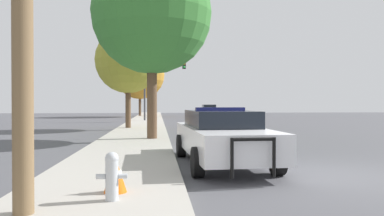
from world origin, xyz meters
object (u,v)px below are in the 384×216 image
(traffic_light, at_px, (161,76))
(tree_sidewalk_near, at_px, (152,14))
(traffic_cone, at_px, (115,174))
(tree_sidewalk_mid, at_px, (128,61))
(tree_sidewalk_far, at_px, (140,75))
(police_car, at_px, (222,135))
(fire_hydrant, at_px, (112,175))
(car_background_distant, at_px, (209,110))

(traffic_light, distance_m, tree_sidewalk_near, 17.08)
(traffic_light, height_order, traffic_cone, traffic_light)
(tree_sidewalk_mid, bearing_deg, tree_sidewalk_far, 90.73)
(police_car, xyz_separation_m, tree_sidewalk_mid, (-3.51, 13.38, 3.48))
(police_car, relative_size, fire_hydrant, 7.16)
(fire_hydrant, height_order, traffic_light, traffic_light)
(car_background_distant, xyz_separation_m, tree_sidewalk_mid, (-8.06, -22.10, 3.48))
(tree_sidewalk_far, distance_m, tree_sidewalk_near, 28.99)
(traffic_light, relative_size, tree_sidewalk_near, 0.71)
(fire_hydrant, bearing_deg, police_car, 58.80)
(tree_sidewalk_far, relative_size, traffic_cone, 12.85)
(traffic_cone, bearing_deg, police_car, 54.97)
(traffic_cone, bearing_deg, traffic_light, 87.86)
(tree_sidewalk_far, height_order, tree_sidewalk_mid, tree_sidewalk_far)
(tree_sidewalk_far, xyz_separation_m, tree_sidewalk_near, (1.84, -28.93, 0.40))
(tree_sidewalk_mid, bearing_deg, car_background_distant, 69.97)
(fire_hydrant, xyz_separation_m, traffic_cone, (-0.01, 0.53, -0.10))
(police_car, bearing_deg, traffic_light, -89.29)
(traffic_light, bearing_deg, tree_sidewalk_far, 101.19)
(traffic_light, height_order, tree_sidewalk_near, tree_sidewalk_near)
(police_car, relative_size, traffic_cone, 8.86)
(police_car, distance_m, tree_sidewalk_near, 8.06)
(fire_hydrant, distance_m, tree_sidewalk_far, 39.48)
(tree_sidewalk_mid, distance_m, traffic_cone, 17.32)
(fire_hydrant, bearing_deg, tree_sidewalk_near, 87.34)
(car_background_distant, bearing_deg, police_car, -95.91)
(traffic_light, xyz_separation_m, tree_sidewalk_far, (-2.36, 11.91, 0.99))
(car_background_distant, relative_size, tree_sidewalk_mid, 0.70)
(traffic_light, distance_m, traffic_cone, 27.02)
(tree_sidewalk_mid, xyz_separation_m, traffic_cone, (1.08, -16.86, -3.82))
(tree_sidewalk_near, height_order, tree_sidewalk_mid, tree_sidewalk_near)
(traffic_light, relative_size, traffic_cone, 9.18)
(traffic_cone, bearing_deg, tree_sidewalk_far, 92.01)
(police_car, xyz_separation_m, car_background_distant, (4.54, 35.49, 0.00))
(police_car, bearing_deg, tree_sidewalk_mid, -78.11)
(tree_sidewalk_far, xyz_separation_m, tree_sidewalk_mid, (0.28, -21.81, -0.80))
(police_car, bearing_deg, car_background_distant, -100.12)
(fire_hydrant, height_order, tree_sidewalk_near, tree_sidewalk_near)
(fire_hydrant, relative_size, tree_sidewalk_mid, 0.12)
(traffic_light, distance_m, tree_sidewalk_far, 12.18)
(traffic_light, relative_size, tree_sidewalk_mid, 0.91)
(police_car, relative_size, tree_sidewalk_mid, 0.88)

